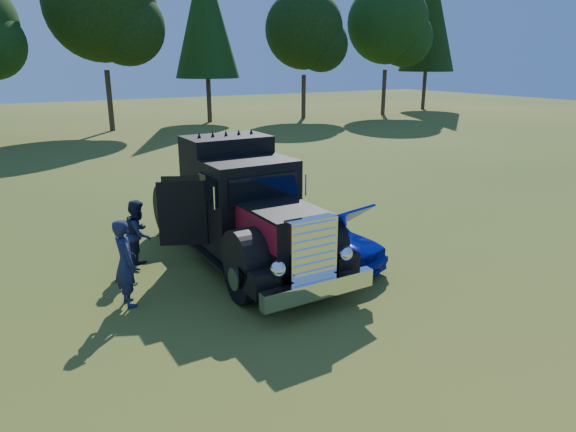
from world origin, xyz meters
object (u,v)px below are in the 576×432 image
at_px(diamond_t_truck, 243,211).
at_px(hotrod_coupe, 310,234).
at_px(spectator_near, 125,263).
at_px(spectator_far, 139,234).

height_order(diamond_t_truck, hotrod_coupe, diamond_t_truck).
bearing_deg(hotrod_coupe, spectator_near, -178.20).
bearing_deg(spectator_near, spectator_far, -25.05).
bearing_deg(spectator_far, diamond_t_truck, -79.50).
distance_m(diamond_t_truck, spectator_near, 3.26).
bearing_deg(spectator_near, diamond_t_truck, -75.36).
distance_m(spectator_near, spectator_far, 2.07).
xyz_separation_m(diamond_t_truck, spectator_near, (-3.09, -0.99, -0.37)).
xyz_separation_m(diamond_t_truck, hotrod_coupe, (1.41, -0.85, -0.59)).
height_order(hotrod_coupe, spectator_near, hotrod_coupe).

